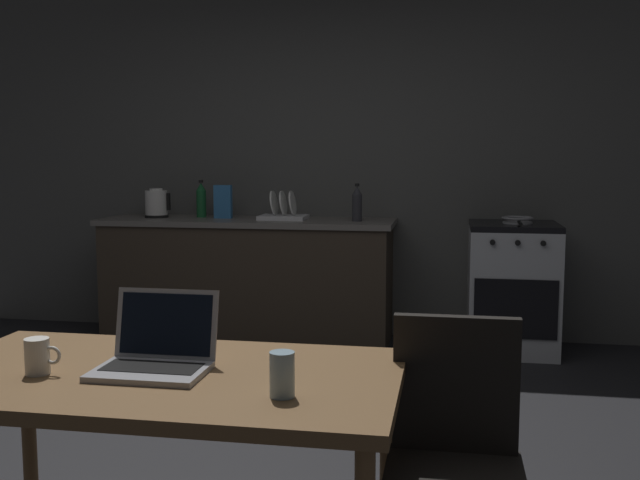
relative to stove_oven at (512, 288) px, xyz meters
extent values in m
plane|color=black|center=(-1.32, -2.27, -0.45)|extent=(12.00, 12.00, 0.00)
cube|color=#4D4D4B|center=(-1.02, 0.35, 0.86)|extent=(6.40, 0.10, 2.61)
cube|color=#382D23|center=(-1.91, 0.00, -0.02)|extent=(2.10, 0.60, 0.86)
cube|color=#66605B|center=(-1.91, 0.00, 0.43)|extent=(2.16, 0.64, 0.04)
cube|color=#B7BABF|center=(0.00, 0.00, -0.02)|extent=(0.60, 0.60, 0.86)
cube|color=black|center=(0.00, 0.00, 0.43)|extent=(0.60, 0.60, 0.04)
cube|color=black|center=(0.00, -0.30, -0.09)|extent=(0.54, 0.01, 0.40)
cylinder|color=black|center=(-0.16, -0.31, 0.35)|extent=(0.04, 0.02, 0.04)
cylinder|color=black|center=(0.00, -0.31, 0.35)|extent=(0.04, 0.02, 0.04)
cylinder|color=black|center=(0.16, -0.31, 0.35)|extent=(0.04, 0.02, 0.04)
cube|color=brown|center=(-1.26, -3.24, 0.27)|extent=(1.40, 0.77, 0.04)
cylinder|color=brown|center=(-1.90, -2.92, -0.10)|extent=(0.05, 0.05, 0.71)
cylinder|color=brown|center=(-0.62, -2.92, -0.10)|extent=(0.05, 0.05, 0.71)
cube|color=black|center=(-0.41, -3.00, 0.23)|extent=(0.38, 0.04, 0.42)
cube|color=#99999E|center=(-1.28, -3.28, 0.30)|extent=(0.32, 0.22, 0.02)
cube|color=black|center=(-1.28, -3.27, 0.31)|extent=(0.28, 0.12, 0.00)
cube|color=#99999E|center=(-1.28, -3.15, 0.41)|extent=(0.32, 0.06, 0.21)
cube|color=black|center=(-1.28, -3.15, 0.41)|extent=(0.29, 0.04, 0.18)
cylinder|color=black|center=(-2.61, 0.00, 0.46)|extent=(0.17, 0.17, 0.02)
cylinder|color=silver|center=(-2.61, 0.00, 0.56)|extent=(0.17, 0.17, 0.18)
cylinder|color=silver|center=(-2.61, 0.00, 0.66)|extent=(0.10, 0.10, 0.02)
cube|color=black|center=(-2.51, 0.00, 0.57)|extent=(0.02, 0.02, 0.13)
cylinder|color=#2D2D33|center=(-1.09, -0.05, 0.55)|extent=(0.07, 0.07, 0.19)
cone|color=#2D2D33|center=(-1.09, -0.05, 0.67)|extent=(0.07, 0.07, 0.06)
cylinder|color=black|center=(-1.09, -0.05, 0.71)|extent=(0.03, 0.03, 0.02)
cylinder|color=gray|center=(0.02, -0.02, 0.46)|extent=(0.20, 0.20, 0.01)
torus|color=gray|center=(0.02, -0.02, 0.49)|extent=(0.22, 0.22, 0.02)
cylinder|color=black|center=(0.02, -0.21, 0.47)|extent=(0.02, 0.18, 0.02)
cylinder|color=silver|center=(-1.60, -3.33, 0.35)|extent=(0.07, 0.07, 0.10)
torus|color=silver|center=(-1.55, -3.33, 0.35)|extent=(0.05, 0.01, 0.05)
cylinder|color=#99B7C6|center=(-0.86, -3.40, 0.35)|extent=(0.07, 0.07, 0.12)
cube|color=#3372B2|center=(-2.10, 0.02, 0.57)|extent=(0.13, 0.05, 0.25)
cube|color=silver|center=(-1.64, 0.00, 0.47)|extent=(0.34, 0.26, 0.03)
cylinder|color=white|center=(-1.71, 0.00, 0.57)|extent=(0.04, 0.18, 0.18)
cylinder|color=white|center=(-1.64, 0.00, 0.57)|extent=(0.04, 0.18, 0.18)
cylinder|color=white|center=(-1.57, 0.00, 0.57)|extent=(0.04, 0.18, 0.18)
cylinder|color=#19592D|center=(-2.29, 0.08, 0.55)|extent=(0.07, 0.07, 0.20)
cone|color=#19592D|center=(-2.29, 0.08, 0.68)|extent=(0.07, 0.07, 0.06)
cylinder|color=black|center=(-2.29, 0.08, 0.72)|extent=(0.03, 0.03, 0.02)
camera|label=1|loc=(-0.43, -5.23, 0.93)|focal=41.45mm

